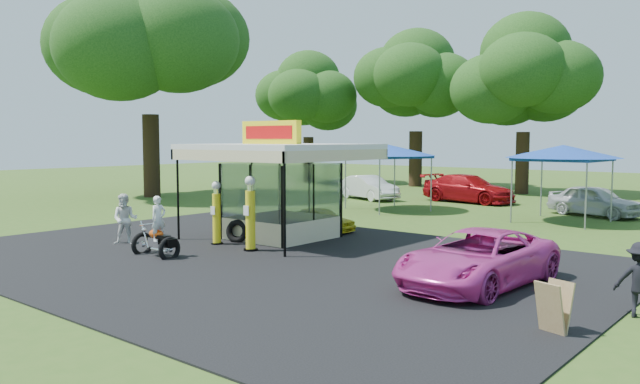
% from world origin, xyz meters
% --- Properties ---
extents(ground, '(120.00, 120.00, 0.00)m').
position_xyz_m(ground, '(0.00, 0.00, 0.00)').
color(ground, '#35571B').
rests_on(ground, ground).
extents(asphalt_apron, '(20.00, 14.00, 0.04)m').
position_xyz_m(asphalt_apron, '(0.00, 2.00, 0.02)').
color(asphalt_apron, black).
rests_on(asphalt_apron, ground).
extents(gas_station_kiosk, '(5.40, 5.40, 4.18)m').
position_xyz_m(gas_station_kiosk, '(-2.00, 4.99, 1.78)').
color(gas_station_kiosk, white).
rests_on(gas_station_kiosk, ground).
extents(gas_pump_left, '(0.40, 0.40, 2.16)m').
position_xyz_m(gas_pump_left, '(-2.75, 2.65, 1.03)').
color(gas_pump_left, black).
rests_on(gas_pump_left, ground).
extents(gas_pump_right, '(0.45, 0.45, 2.41)m').
position_xyz_m(gas_pump_right, '(-1.00, 2.53, 1.15)').
color(gas_pump_right, black).
rests_on(gas_pump_right, ground).
extents(motorcycle, '(1.62, 0.77, 1.93)m').
position_xyz_m(motorcycle, '(-2.47, 0.09, 0.75)').
color(motorcycle, black).
rests_on(motorcycle, ground).
extents(spare_tires, '(1.04, 0.83, 0.83)m').
position_xyz_m(spare_tires, '(-2.62, 3.46, 0.41)').
color(spare_tires, black).
rests_on(spare_tires, ground).
extents(a_frame_sign, '(0.59, 0.63, 0.97)m').
position_xyz_m(a_frame_sign, '(9.30, 0.25, 0.49)').
color(a_frame_sign, '#593819').
rests_on(a_frame_sign, ground).
extents(kiosk_car, '(2.82, 1.13, 0.96)m').
position_xyz_m(kiosk_car, '(-2.00, 7.20, 0.48)').
color(kiosk_car, yellow).
rests_on(kiosk_car, ground).
extents(pink_sedan, '(2.58, 5.05, 1.37)m').
position_xyz_m(pink_sedan, '(6.58, 2.80, 0.68)').
color(pink_sedan, '#D63AA1').
rests_on(pink_sedan, ground).
extents(spectator_west, '(1.06, 1.05, 1.72)m').
position_xyz_m(spectator_west, '(-5.19, 0.75, 0.86)').
color(spectator_west, white).
rests_on(spectator_west, ground).
extents(bg_car_a, '(4.50, 2.75, 1.40)m').
position_xyz_m(bg_car_a, '(-8.05, 18.85, 0.70)').
color(bg_car_a, white).
rests_on(bg_car_a, ground).
extents(bg_car_b, '(5.58, 2.77, 1.56)m').
position_xyz_m(bg_car_b, '(-2.77, 21.08, 0.78)').
color(bg_car_b, '#A70C12').
rests_on(bg_car_b, ground).
extents(bg_car_c, '(4.54, 2.79, 1.44)m').
position_xyz_m(bg_car_c, '(4.60, 18.99, 0.72)').
color(bg_car_c, '#BBBCC1').
rests_on(bg_car_c, ground).
extents(tent_west, '(4.69, 4.69, 3.28)m').
position_xyz_m(tent_west, '(-4.14, 14.98, 2.97)').
color(tent_west, gray).
rests_on(tent_west, ground).
extents(tent_east, '(4.73, 4.73, 3.30)m').
position_xyz_m(tent_east, '(4.13, 15.88, 2.99)').
color(tent_east, gray).
rests_on(tent_east, ground).
extents(oak_far_a, '(8.76, 8.76, 10.39)m').
position_xyz_m(oak_far_a, '(-20.04, 27.29, 6.61)').
color(oak_far_a, black).
rests_on(oak_far_a, ground).
extents(oak_far_b, '(9.58, 9.58, 11.42)m').
position_xyz_m(oak_far_b, '(-11.31, 29.49, 7.29)').
color(oak_far_b, black).
rests_on(oak_far_b, ground).
extents(oak_far_c, '(9.61, 9.61, 11.33)m').
position_xyz_m(oak_far_c, '(-2.65, 28.38, 7.19)').
color(oak_far_c, black).
rests_on(oak_far_c, ground).
extents(oak_near, '(12.95, 12.95, 14.91)m').
position_xyz_m(oak_near, '(-19.29, 11.72, 9.34)').
color(oak_near, black).
rests_on(oak_near, ground).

